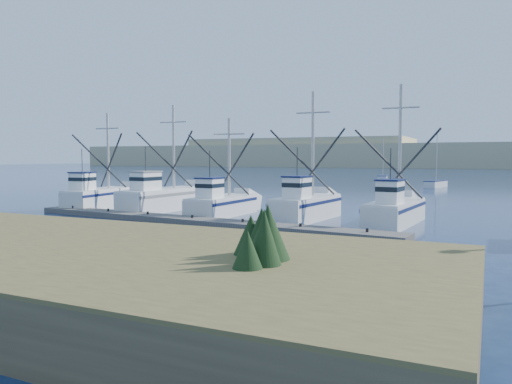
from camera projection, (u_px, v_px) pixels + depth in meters
ground at (222, 245)px, 25.00m from camera, size 500.00×500.00×0.00m
floating_dock at (192, 221)px, 33.10m from camera, size 28.63×5.06×0.38m
dune_ridge at (460, 156)px, 214.24m from camera, size 360.00×60.00×10.00m
trawler_fleet at (219, 202)px, 37.78m from camera, size 27.84×9.08×9.27m
sailboat_near at (436, 184)px, 73.17m from camera, size 2.89×5.66×8.10m
sailboat_far at (383, 178)px, 94.10m from camera, size 2.45×5.84×8.10m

